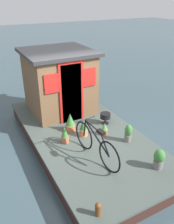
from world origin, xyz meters
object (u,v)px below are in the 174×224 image
object	(u,v)px
potted_plant_mint	(128,133)
potted_plant_thyme	(70,123)
mooring_bollard	(98,209)
potted_plant_basil	(159,159)
potted_plant_lavender	(105,129)
potted_plant_fern	(83,128)
bicycle	(96,144)
potted_plant_sage	(65,135)
houseboat_cabin	(59,81)
charcoal_grill	(105,116)

from	to	relation	value
potted_plant_mint	potted_plant_thyme	bearing A→B (deg)	42.55
mooring_bollard	potted_plant_basil	bearing A→B (deg)	-76.37
potted_plant_basil	potted_plant_lavender	distance (m)	1.69
potted_plant_basil	potted_plant_thyme	bearing A→B (deg)	23.99
potted_plant_fern	potted_plant_thyme	world-z (taller)	potted_plant_thyme
bicycle	potted_plant_sage	distance (m)	1.00
potted_plant_basil	potted_plant_sage	distance (m)	2.28
potted_plant_fern	mooring_bollard	xyz separation A→B (m)	(-2.30, 0.92, -0.08)
potted_plant_mint	houseboat_cabin	bearing A→B (deg)	17.36
potted_plant_lavender	potted_plant_fern	world-z (taller)	potted_plant_fern
potted_plant_basil	potted_plant_sage	bearing A→B (deg)	36.88
bicycle	charcoal_grill	distance (m)	1.63
potted_plant_thyme	potted_plant_mint	bearing A→B (deg)	-137.45
potted_plant_basil	potted_plant_thyme	xyz separation A→B (m)	(2.28, 1.01, 0.00)
potted_plant_mint	charcoal_grill	world-z (taller)	potted_plant_mint
houseboat_cabin	potted_plant_mint	distance (m)	2.74
potted_plant_mint	potted_plant_thyme	xyz separation A→B (m)	(1.16, 1.06, 0.01)
potted_plant_fern	potted_plant_basil	bearing A→B (deg)	-156.42
potted_plant_basil	potted_plant_mint	size ratio (longest dim) A/B	0.97
houseboat_cabin	potted_plant_fern	size ratio (longest dim) A/B	4.30
houseboat_cabin	potted_plant_basil	distance (m)	3.78
potted_plant_basil	bicycle	bearing A→B (deg)	47.94
potted_plant_sage	potted_plant_basil	bearing A→B (deg)	-143.12
potted_plant_mint	charcoal_grill	distance (m)	1.04
houseboat_cabin	potted_plant_sage	bearing A→B (deg)	160.85
potted_plant_lavender	potted_plant_fern	size ratio (longest dim) A/B	0.73
houseboat_cabin	mooring_bollard	size ratio (longest dim) A/B	7.49
potted_plant_basil	potted_plant_lavender	world-z (taller)	potted_plant_basil
potted_plant_fern	potted_plant_mint	size ratio (longest dim) A/B	0.97
potted_plant_sage	potted_plant_fern	bearing A→B (deg)	-84.40
bicycle	houseboat_cabin	bearing A→B (deg)	-5.71
bicycle	charcoal_grill	size ratio (longest dim) A/B	5.11
potted_plant_fern	potted_plant_mint	world-z (taller)	potted_plant_mint
potted_plant_lavender	potted_plant_thyme	size ratio (longest dim) A/B	0.67
potted_plant_sage	potted_plant_mint	xyz separation A→B (m)	(-0.71, -1.42, 0.02)
potted_plant_mint	mooring_bollard	bearing A→B (deg)	130.79
houseboat_cabin	potted_plant_lavender	xyz separation A→B (m)	(-1.98, -0.44, -0.79)
houseboat_cabin	potted_plant_basil	world-z (taller)	houseboat_cabin
potted_plant_sage	charcoal_grill	bearing A→B (deg)	-76.72
potted_plant_sage	potted_plant_fern	world-z (taller)	potted_plant_fern
bicycle	mooring_bollard	xyz separation A→B (m)	(-1.33, 0.72, -0.24)
potted_plant_basil	charcoal_grill	xyz separation A→B (m)	(2.16, -0.03, -0.01)
potted_plant_fern	potted_plant_lavender	bearing A→B (deg)	-112.60
potted_plant_basil	potted_plant_fern	size ratio (longest dim) A/B	1.00
potted_plant_fern	houseboat_cabin	bearing A→B (deg)	-2.63
houseboat_cabin	charcoal_grill	distance (m)	1.82
houseboat_cabin	bicycle	world-z (taller)	houseboat_cabin
potted_plant_basil	potted_plant_fern	world-z (taller)	potted_plant_fern
potted_plant_lavender	charcoal_grill	xyz separation A→B (m)	(0.49, -0.33, 0.07)
bicycle	mooring_bollard	distance (m)	1.54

